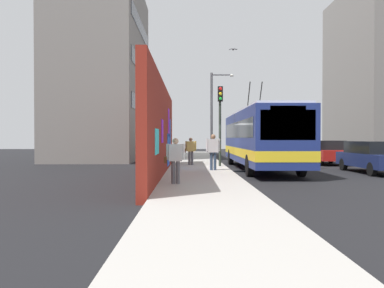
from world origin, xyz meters
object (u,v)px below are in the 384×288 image
parked_car_navy (372,156)px  street_lamp (214,110)px  pedestrian_near_wall (175,157)px  parked_car_red (326,152)px  pedestrian_at_curb (213,149)px  parked_car_champagne (285,148)px  pedestrian_midblock (191,149)px  parked_car_dark_gray (301,149)px  traffic_light (220,113)px  city_bus (260,137)px

parked_car_navy → street_lamp: bearing=38.6°
pedestrian_near_wall → parked_car_red: bearing=-38.4°
pedestrian_at_curb → street_lamp: 9.51m
street_lamp → parked_car_red: bearing=-110.2°
parked_car_champagne → street_lamp: (-8.34, 7.26, 2.98)m
parked_car_champagne → pedestrian_at_curb: bearing=155.6°
parked_car_navy → pedestrian_midblock: size_ratio=3.04×
pedestrian_midblock → pedestrian_at_curb: (-3.82, -1.10, 0.12)m
parked_car_dark_gray → parked_car_red: bearing=180.0°
pedestrian_near_wall → parked_car_navy: bearing=-59.3°
street_lamp → pedestrian_midblock: bearing=161.7°
parked_car_champagne → traffic_light: traffic_light is taller
parked_car_dark_gray → pedestrian_midblock: size_ratio=3.00×
street_lamp → parked_car_champagne: bearing=-41.0°
traffic_light → pedestrian_midblock: bearing=54.6°
parked_car_dark_gray → parked_car_champagne: size_ratio=1.05×
street_lamp → city_bus: bearing=-163.5°
parked_car_navy → pedestrian_near_wall: size_ratio=3.08×
pedestrian_near_wall → city_bus: bearing=-29.3°
parked_car_navy → traffic_light: bearing=70.4°
parked_car_champagne → pedestrian_near_wall: (-23.12, 9.59, 0.24)m
pedestrian_midblock → traffic_light: traffic_light is taller
city_bus → pedestrian_near_wall: 9.01m
pedestrian_at_curb → traffic_light: (2.64, -0.56, 1.96)m
parked_car_red → parked_car_dark_gray: same height
parked_car_red → parked_car_champagne: size_ratio=0.96×
pedestrian_at_curb → street_lamp: (9.12, -0.65, 2.60)m
parked_car_navy → pedestrian_at_curb: 7.92m
city_bus → parked_car_dark_gray: 11.27m
parked_car_navy → city_bus: bearing=67.6°
city_bus → pedestrian_near_wall: (-7.83, 4.39, -0.74)m
city_bus → traffic_light: size_ratio=2.70×
parked_car_champagne → parked_car_red: bearing=180.0°
parked_car_navy → pedestrian_at_curb: (-0.02, 7.91, 0.37)m
traffic_light → pedestrian_at_curb: bearing=168.1°
traffic_light → parked_car_red: bearing=-62.6°
parked_car_red → pedestrian_at_curb: bearing=129.2°
parked_car_red → parked_car_navy: bearing=-180.0°
parked_car_dark_gray → parked_car_champagne: same height
pedestrian_midblock → pedestrian_near_wall: bearing=176.5°
traffic_light → parked_car_navy: bearing=-109.6°
city_bus → parked_car_red: (4.28, -5.20, -0.97)m
parked_car_navy → parked_car_dark_gray: (12.09, 0.00, 0.00)m
parked_car_dark_gray → pedestrian_midblock: 12.25m
parked_car_navy → pedestrian_at_curb: bearing=90.2°
parked_car_dark_gray → pedestrian_at_curb: bearing=146.9°
parked_car_champagne → pedestrian_near_wall: size_ratio=2.89×
city_bus → pedestrian_at_curb: city_bus is taller
city_bus → pedestrian_near_wall: city_bus is taller
parked_car_champagne → street_lamp: size_ratio=0.72×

